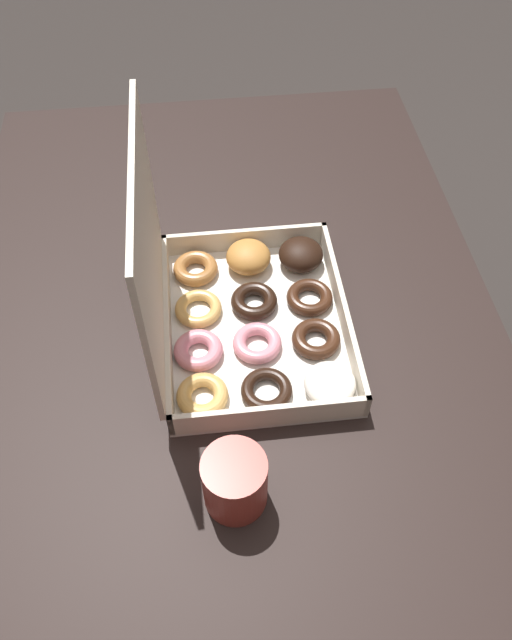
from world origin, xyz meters
The scene contains 4 objects.
ground_plane centered at (0.00, 0.00, 0.00)m, with size 8.00×8.00×0.00m, color #2D2826.
dining_table centered at (0.00, 0.00, 0.67)m, with size 1.18×0.87×0.77m.
donut_box centered at (-0.05, -0.01, 0.83)m, with size 0.36×0.29×0.34m.
coffee_mug centered at (-0.33, 0.02, 0.82)m, with size 0.08×0.08×0.09m.
Camera 1 is at (-0.66, 0.03, 1.56)m, focal length 35.00 mm.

